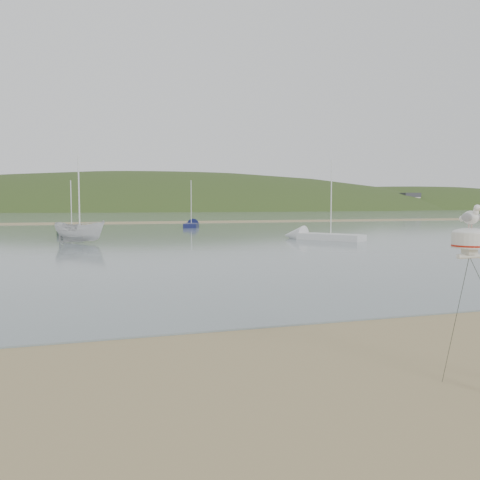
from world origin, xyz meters
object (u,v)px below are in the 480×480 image
object	(u,v)px
sailboat_blue_far	(192,225)
sailboat_dark_mid	(76,231)
sailboat_white_near	(311,236)
boat_white	(79,214)

from	to	relation	value
sailboat_blue_far	sailboat_dark_mid	distance (m)	17.57
sailboat_blue_far	sailboat_dark_mid	xyz separation A→B (m)	(-13.56, -11.17, 0.00)
sailboat_white_near	sailboat_blue_far	bearing A→B (deg)	100.08
sailboat_white_near	sailboat_dark_mid	world-z (taller)	sailboat_white_near
boat_white	sailboat_blue_far	size ratio (longest dim) A/B	0.67
sailboat_white_near	sailboat_blue_far	xyz separation A→B (m)	(-4.36, 24.50, 0.00)
boat_white	sailboat_dark_mid	distance (m)	11.90
sailboat_white_near	sailboat_blue_far	distance (m)	24.89
sailboat_white_near	sailboat_dark_mid	xyz separation A→B (m)	(-17.92, 13.34, 0.00)
sailboat_white_near	sailboat_dark_mid	distance (m)	22.34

